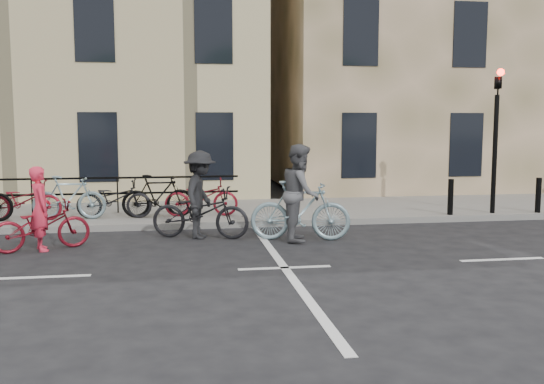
{
  "coord_description": "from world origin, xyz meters",
  "views": [
    {
      "loc": [
        -1.79,
        -9.95,
        2.49
      ],
      "look_at": [
        0.06,
        1.79,
        1.1
      ],
      "focal_mm": 40.0,
      "sensor_mm": 36.0,
      "label": 1
    }
  ],
  "objects": [
    {
      "name": "cyclist_pink",
      "position": [
        -4.4,
        2.15,
        0.57
      ],
      "size": [
        1.94,
        1.27,
        1.64
      ],
      "rotation": [
        0.0,
        0.0,
        1.95
      ],
      "color": "maroon",
      "rests_on": "ground"
    },
    {
      "name": "parked_bikes",
      "position": [
        -4.35,
        5.04,
        0.64
      ],
      "size": [
        8.3,
        1.23,
        1.05
      ],
      "color": "black",
      "rests_on": "sidewalk"
    },
    {
      "name": "sidewalk",
      "position": [
        -4.0,
        6.0,
        0.07
      ],
      "size": [
        46.0,
        4.0,
        0.15
      ],
      "primitive_type": "cube",
      "color": "slate",
      "rests_on": "ground"
    },
    {
      "name": "bollard_west",
      "position": [
        7.4,
        4.25,
        0.6
      ],
      "size": [
        0.14,
        0.14,
        0.9
      ],
      "primitive_type": "cylinder",
      "color": "black",
      "rests_on": "sidewalk"
    },
    {
      "name": "cyclist_grey",
      "position": [
        0.75,
        2.34,
        0.82
      ],
      "size": [
        2.17,
        1.12,
        2.02
      ],
      "rotation": [
        0.0,
        0.0,
        1.36
      ],
      "color": "#7B98A1",
      "rests_on": "ground"
    },
    {
      "name": "traffic_light",
      "position": [
        6.2,
        4.34,
        2.45
      ],
      "size": [
        0.18,
        0.3,
        3.9
      ],
      "color": "black",
      "rests_on": "sidewalk"
    },
    {
      "name": "building_east",
      "position": [
        9.0,
        13.0,
        6.15
      ],
      "size": [
        14.0,
        10.0,
        12.0
      ],
      "primitive_type": "cube",
      "color": "#857550",
      "rests_on": "sidewalk"
    },
    {
      "name": "bollard_east",
      "position": [
        5.0,
        4.25,
        0.6
      ],
      "size": [
        0.14,
        0.14,
        0.9
      ],
      "primitive_type": "cylinder",
      "color": "black",
      "rests_on": "sidewalk"
    },
    {
      "name": "cyclist_dark",
      "position": [
        -1.31,
        2.91,
        0.74
      ],
      "size": [
        2.23,
        1.36,
        1.87
      ],
      "rotation": [
        0.0,
        0.0,
        1.27
      ],
      "color": "black",
      "rests_on": "ground"
    },
    {
      "name": "ground",
      "position": [
        0.0,
        0.0,
        0.0
      ],
      "size": [
        120.0,
        120.0,
        0.0
      ],
      "primitive_type": "plane",
      "color": "black",
      "rests_on": "ground"
    }
  ]
}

